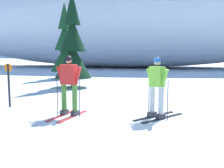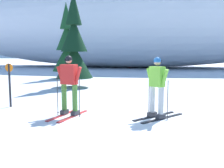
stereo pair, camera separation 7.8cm
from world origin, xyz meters
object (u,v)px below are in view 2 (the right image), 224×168
at_px(skier_lime_jacket, 157,87).
at_px(skier_red_jacket, 69,84).
at_px(pine_tree_far_left, 67,47).
at_px(pine_tree_center_left, 74,48).
at_px(trail_marker_post, 10,82).

xyz_separation_m(skier_lime_jacket, skier_red_jacket, (-2.51, -0.21, 0.04)).
xyz_separation_m(skier_lime_jacket, pine_tree_far_left, (-6.72, 10.03, 1.30)).
xyz_separation_m(pine_tree_center_left, trail_marker_post, (-0.37, -5.19, -1.23)).
xyz_separation_m(skier_red_jacket, trail_marker_post, (-2.42, 0.73, -0.10)).
bearing_deg(skier_red_jacket, skier_lime_jacket, 4.85).
height_order(skier_lime_jacket, trail_marker_post, skier_lime_jacket).
distance_m(skier_lime_jacket, skier_red_jacket, 2.52).
bearing_deg(trail_marker_post, skier_lime_jacket, -5.97).
bearing_deg(skier_lime_jacket, pine_tree_far_left, 123.81).
relative_size(skier_lime_jacket, pine_tree_center_left, 0.35).
distance_m(skier_red_jacket, trail_marker_post, 2.53).
relative_size(skier_red_jacket, trail_marker_post, 1.19).
height_order(pine_tree_far_left, pine_tree_center_left, pine_tree_far_left).
bearing_deg(skier_red_jacket, pine_tree_center_left, 109.06).
bearing_deg(skier_lime_jacket, pine_tree_center_left, 128.60).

